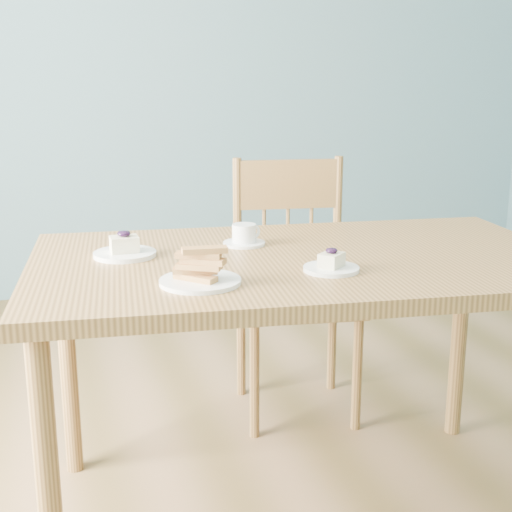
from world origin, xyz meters
TOP-DOWN VIEW (x-y plane):
  - room at (0.00, 0.00)m, footprint 5.01×5.01m
  - dining_table at (-0.04, 0.03)m, footprint 1.59×1.02m
  - dining_chair at (0.19, 0.70)m, footprint 0.51×0.49m
  - cheesecake_plate_near at (-0.02, -0.14)m, footprint 0.15×0.15m
  - cheesecake_plate_far at (-0.51, 0.17)m, footprint 0.17×0.17m
  - coffee_cup at (-0.15, 0.20)m, footprint 0.13×0.13m
  - biscotti_plate at (-0.37, -0.15)m, footprint 0.20×0.20m

SIDE VIEW (x-z plane):
  - dining_chair at x=0.19m, z-range 0.01..1.00m
  - dining_table at x=-0.04m, z-range 0.32..1.13m
  - cheesecake_plate_near at x=-0.02m, z-range 0.79..0.85m
  - cheesecake_plate_far at x=-0.51m, z-range 0.79..0.86m
  - coffee_cup at x=-0.15m, z-range 0.80..0.86m
  - biscotti_plate at x=-0.37m, z-range 0.79..0.88m
  - room at x=0.00m, z-range -0.01..2.71m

